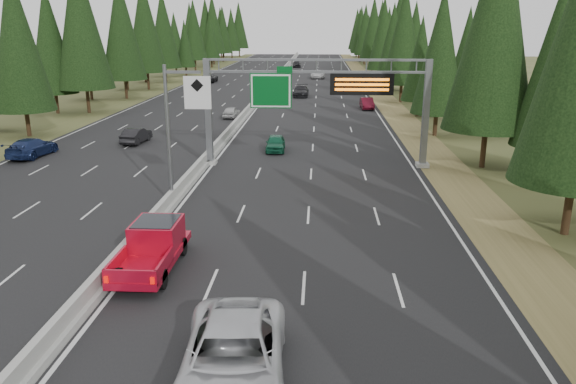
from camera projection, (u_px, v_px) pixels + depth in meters
name	position (u px, v px, depth m)	size (l,w,h in m)	color
road	(264.00, 95.00, 85.55)	(32.00, 260.00, 0.08)	black
shoulder_right	(381.00, 96.00, 84.60)	(3.60, 260.00, 0.06)	olive
shoulder_left	(149.00, 94.00, 86.50)	(3.60, 260.00, 0.06)	#404B23
median_barrier	(264.00, 92.00, 85.44)	(0.70, 260.00, 0.85)	gray
sign_gantry	(325.00, 96.00, 40.39)	(16.75, 0.98, 7.80)	slate
hov_sign_pole	(178.00, 126.00, 31.50)	(2.80, 0.50, 8.00)	slate
tree_row_right	(423.00, 34.00, 75.31)	(11.90, 245.20, 18.65)	black
tree_row_left	(121.00, 31.00, 85.18)	(11.52, 243.57, 18.88)	black
silver_minivan	(233.00, 358.00, 16.01)	(2.98, 6.47, 1.80)	silver
red_pickup	(154.00, 243.00, 24.16)	(2.08, 5.81, 1.89)	black
car_ahead_green	(275.00, 143.00, 46.79)	(1.55, 3.86, 1.31)	#14583B
car_ahead_dkred	(367.00, 103.00, 70.59)	(1.47, 4.22, 1.39)	#560C1B
car_ahead_dkgrey	(301.00, 91.00, 83.18)	(2.23, 5.48, 1.59)	black
car_ahead_white	(318.00, 74.00, 112.33)	(2.57, 5.56, 1.55)	silver
car_ahead_far	(297.00, 64.00, 142.20)	(1.92, 4.78, 1.63)	black
car_onc_near	(136.00, 135.00, 49.92)	(1.44, 4.14, 1.36)	black
car_onc_blue	(32.00, 147.00, 44.68)	(2.09, 5.15, 1.49)	navy
car_onc_white	(231.00, 112.00, 63.87)	(1.50, 3.73, 1.27)	#B4B4B4
car_onc_far	(209.00, 78.00, 104.46)	(2.64, 5.73, 1.59)	black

